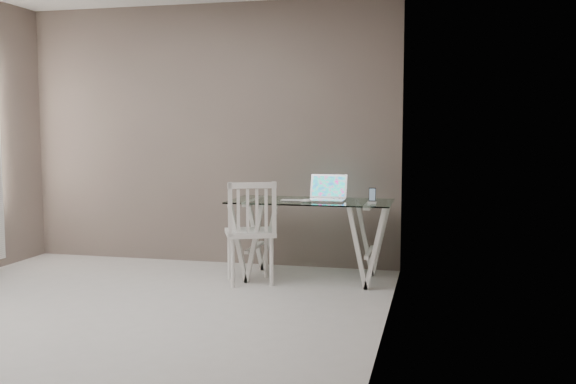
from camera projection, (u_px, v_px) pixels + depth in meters
name	position (u px, v px, depth m)	size (l,w,h in m)	color
room	(90.00, 85.00, 4.53)	(4.50, 4.52, 2.71)	beige
desk	(311.00, 239.00, 6.01)	(1.50, 0.70, 0.75)	silver
chair	(251.00, 228.00, 5.79)	(0.57, 0.57, 0.95)	white
laptop	(327.00, 194.00, 5.97)	(0.34, 0.32, 0.23)	silver
keyboard	(297.00, 201.00, 5.92)	(0.31, 0.13, 0.01)	silver
mouse	(306.00, 201.00, 5.80)	(0.10, 0.06, 0.03)	white
phone_dock	(372.00, 199.00, 5.74)	(0.07, 0.07, 0.14)	white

